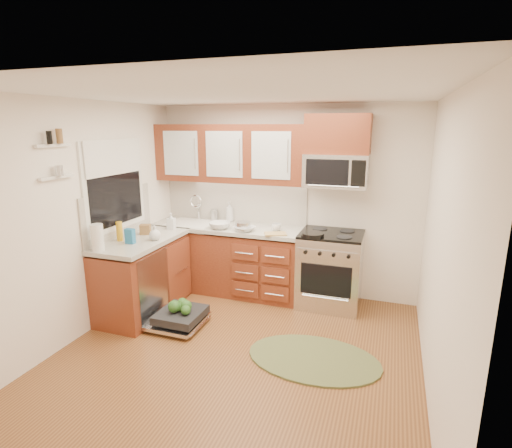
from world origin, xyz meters
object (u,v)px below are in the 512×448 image
at_px(stock_pot, 243,226).
at_px(bowl_a, 244,229).
at_px(bowl_b, 220,225).
at_px(sink, 191,232).
at_px(dishwasher, 178,318).
at_px(cutting_board, 275,234).
at_px(cup, 276,227).
at_px(upper_cabinets, 229,154).
at_px(microwave, 336,171).
at_px(range, 330,269).
at_px(rug, 314,359).
at_px(skillet, 313,235).
at_px(paper_towel_roll, 97,237).

height_order(stock_pot, bowl_a, stock_pot).
bearing_deg(bowl_b, stock_pot, -0.72).
height_order(sink, dishwasher, sink).
xyz_separation_m(cutting_board, cup, (-0.04, 0.17, 0.04)).
relative_size(stock_pot, bowl_b, 0.71).
bearing_deg(bowl_b, cutting_board, -3.18).
bearing_deg(upper_cabinets, sink, -163.55).
xyz_separation_m(microwave, stock_pot, (-1.10, -0.29, -0.72)).
distance_m(range, stock_pot, 1.23).
relative_size(rug, bowl_a, 5.05).
xyz_separation_m(upper_cabinets, skillet, (1.22, -0.40, -0.90)).
bearing_deg(bowl_a, cup, 20.84).
relative_size(microwave, paper_towel_roll, 2.62).
distance_m(microwave, bowl_b, 1.63).
bearing_deg(bowl_a, sink, 168.69).
bearing_deg(bowl_a, bowl_b, 177.92).
distance_m(sink, rug, 2.50).
relative_size(rug, stock_pot, 6.60).
height_order(microwave, stock_pot, microwave).
bearing_deg(paper_towel_roll, sink, 76.34).
relative_size(stock_pot, cutting_board, 0.74).
height_order(range, skillet, skillet).
bearing_deg(sink, stock_pot, -11.04).
height_order(paper_towel_roll, bowl_a, paper_towel_roll).
height_order(microwave, dishwasher, microwave).
relative_size(range, skillet, 3.50).
bearing_deg(bowl_b, paper_towel_roll, -123.63).
relative_size(rug, cup, 10.71).
relative_size(range, dishwasher, 1.36).
relative_size(microwave, sink, 1.23).
height_order(dishwasher, bowl_a, bowl_a).
bearing_deg(bowl_a, dishwasher, -115.83).
xyz_separation_m(sink, cutting_board, (1.27, -0.20, 0.13)).
distance_m(microwave, dishwasher, 2.55).
bearing_deg(bowl_a, range, 9.46).
xyz_separation_m(skillet, bowl_b, (-1.24, 0.08, -0.01)).
xyz_separation_m(skillet, paper_towel_roll, (-2.09, -1.20, 0.09)).
relative_size(skillet, bowl_a, 1.05).
relative_size(dishwasher, cup, 5.75).
distance_m(upper_cabinets, stock_pot, 0.99).
distance_m(sink, paper_towel_roll, 1.51).
bearing_deg(bowl_b, rug, -37.33).
bearing_deg(stock_pot, rug, -44.20).
relative_size(upper_cabinets, dishwasher, 2.93).
bearing_deg(cutting_board, paper_towel_roll, -142.58).
bearing_deg(upper_cabinets, cup, -14.34).
xyz_separation_m(upper_cabinets, cutting_board, (0.75, -0.35, -0.94)).
xyz_separation_m(range, stock_pot, (-1.10, -0.17, 0.51)).
bearing_deg(bowl_a, upper_cabinets, 134.99).
relative_size(microwave, bowl_b, 2.75).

